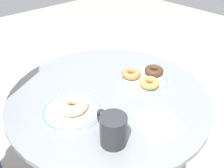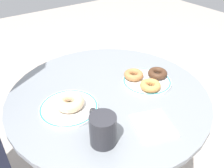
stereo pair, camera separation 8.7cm
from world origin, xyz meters
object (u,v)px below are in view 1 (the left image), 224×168
at_px(paper_napkin, 159,122).
at_px(coffee_mug, 113,129).
at_px(donut_cinnamon, 131,74).
at_px(donut_old_fashioned, 149,83).
at_px(cafe_table, 109,137).
at_px(plate_left, 73,111).
at_px(plate_right, 144,79).
at_px(donut_glazed, 73,105).
at_px(donut_chocolate, 154,71).

relative_size(paper_napkin, coffee_mug, 1.08).
xyz_separation_m(donut_cinnamon, donut_old_fashioned, (0.00, -0.10, 0.00)).
relative_size(cafe_table, plate_left, 3.72).
relative_size(plate_left, coffee_mug, 1.67).
height_order(plate_right, donut_cinnamon, donut_cinnamon).
xyz_separation_m(cafe_table, paper_napkin, (0.01, -0.23, 0.24)).
bearing_deg(donut_old_fashioned, coffee_mug, -159.83).
height_order(plate_left, donut_old_fashioned, donut_old_fashioned).
bearing_deg(donut_cinnamon, plate_right, -56.52).
distance_m(donut_glazed, donut_old_fashioned, 0.31).
height_order(cafe_table, donut_chocolate, donut_chocolate).
bearing_deg(donut_old_fashioned, plate_right, 60.20).
distance_m(cafe_table, plate_right, 0.30).
bearing_deg(coffee_mug, cafe_table, 51.30).
distance_m(donut_chocolate, donut_old_fashioned, 0.10).
bearing_deg(plate_left, donut_chocolate, -4.69).
distance_m(donut_chocolate, donut_cinnamon, 0.10).
xyz_separation_m(donut_chocolate, paper_napkin, (-0.21, -0.20, -0.02)).
bearing_deg(plate_left, paper_napkin, -51.80).
distance_m(plate_right, donut_old_fashioned, 0.06).
xyz_separation_m(cafe_table, plate_left, (-0.17, -0.00, 0.24)).
bearing_deg(donut_glazed, donut_cinnamon, 2.94).
height_order(donut_glazed, paper_napkin, donut_glazed).
bearing_deg(paper_napkin, plate_left, 128.20).
relative_size(cafe_table, coffee_mug, 6.21).
xyz_separation_m(plate_left, donut_glazed, (0.00, 0.00, 0.02)).
height_order(plate_left, donut_cinnamon, donut_cinnamon).
height_order(plate_left, plate_right, same).
bearing_deg(coffee_mug, donut_chocolate, 22.41).
height_order(cafe_table, plate_right, plate_right).
bearing_deg(coffee_mug, plate_left, 94.65).
height_order(plate_left, donut_chocolate, donut_chocolate).
xyz_separation_m(donut_chocolate, donut_cinnamon, (-0.09, 0.05, 0.00)).
relative_size(donut_cinnamon, coffee_mug, 0.65).
xyz_separation_m(plate_right, donut_chocolate, (0.06, -0.00, 0.02)).
relative_size(donut_glazed, coffee_mug, 0.84).
xyz_separation_m(donut_chocolate, coffee_mug, (-0.37, -0.15, 0.02)).
xyz_separation_m(plate_right, donut_cinnamon, (-0.03, 0.05, 0.02)).
distance_m(donut_chocolate, coffee_mug, 0.40).
bearing_deg(donut_glazed, donut_chocolate, -4.86).
bearing_deg(donut_old_fashioned, paper_napkin, -129.86).
xyz_separation_m(cafe_table, donut_cinnamon, (0.13, 0.01, 0.26)).
bearing_deg(coffee_mug, donut_glazed, 93.19).
distance_m(plate_left, donut_glazed, 0.02).
bearing_deg(cafe_table, coffee_mug, -128.70).
bearing_deg(plate_right, plate_left, 174.69).
bearing_deg(plate_right, donut_old_fashioned, -119.80).
xyz_separation_m(plate_left, donut_old_fashioned, (0.30, -0.08, 0.02)).
distance_m(plate_right, paper_napkin, 0.25).
xyz_separation_m(donut_chocolate, donut_old_fashioned, (-0.08, -0.05, 0.00)).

